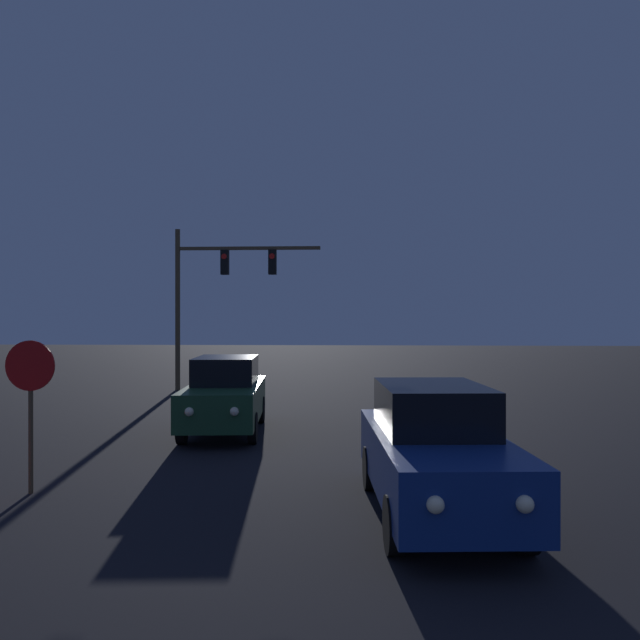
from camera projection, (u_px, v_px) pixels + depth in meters
The scene contains 4 objects.
car_near at pixel (435, 450), 8.30m from camera, with size 1.90×4.43×1.73m.
car_far at pixel (225, 395), 14.39m from camera, with size 1.94×4.44×1.73m.
traffic_signal_mast at pixel (215, 282), 22.75m from camera, with size 5.33×0.30×5.90m.
stop_sign at pixel (30, 386), 9.33m from camera, with size 0.76×0.07×2.30m.
Camera 1 is at (0.76, -1.15, 2.62)m, focal length 35.00 mm.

